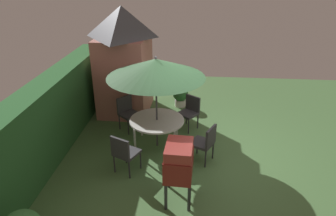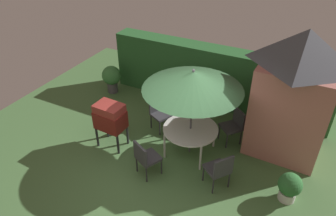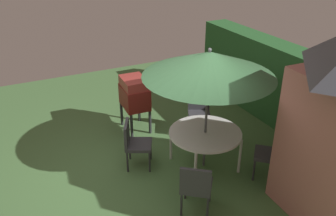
{
  "view_description": "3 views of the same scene",
  "coord_description": "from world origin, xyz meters",
  "px_view_note": "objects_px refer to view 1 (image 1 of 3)",
  "views": [
    {
      "loc": [
        -6.23,
        0.25,
        4.09
      ],
      "look_at": [
        0.19,
        0.82,
        1.06
      ],
      "focal_mm": 32.88,
      "sensor_mm": 36.0,
      "label": 1
    },
    {
      "loc": [
        2.42,
        -4.42,
        5.23
      ],
      "look_at": [
        -0.26,
        0.88,
        1.28
      ],
      "focal_mm": 33.69,
      "sensor_mm": 36.0,
      "label": 2
    },
    {
      "loc": [
        4.86,
        -1.94,
        3.96
      ],
      "look_at": [
        -0.06,
        0.49,
        1.21
      ],
      "focal_mm": 38.15,
      "sensor_mm": 36.0,
      "label": 3
    }
  ],
  "objects_px": {
    "patio_umbrella": "(156,68)",
    "potted_plant_by_grill": "(180,95)",
    "garden_shed": "(124,60)",
    "bbq_grill": "(179,161)",
    "chair_toward_hedge": "(205,141)",
    "patio_table": "(157,122)",
    "chair_near_shed": "(127,111)",
    "chair_toward_house": "(190,110)",
    "chair_far_side": "(124,152)"
  },
  "relations": [
    {
      "from": "patio_table",
      "to": "bbq_grill",
      "type": "relative_size",
      "value": 1.09
    },
    {
      "from": "chair_near_shed",
      "to": "patio_table",
      "type": "bearing_deg",
      "value": -132.19
    },
    {
      "from": "patio_umbrella",
      "to": "chair_toward_hedge",
      "type": "relative_size",
      "value": 2.52
    },
    {
      "from": "garden_shed",
      "to": "chair_toward_house",
      "type": "bearing_deg",
      "value": -116.77
    },
    {
      "from": "garden_shed",
      "to": "chair_far_side",
      "type": "relative_size",
      "value": 3.43
    },
    {
      "from": "chair_toward_hedge",
      "to": "chair_near_shed",
      "type": "bearing_deg",
      "value": 55.95
    },
    {
      "from": "garden_shed",
      "to": "patio_table",
      "type": "distance_m",
      "value": 2.48
    },
    {
      "from": "chair_near_shed",
      "to": "bbq_grill",
      "type": "bearing_deg",
      "value": -150.15
    },
    {
      "from": "patio_umbrella",
      "to": "chair_far_side",
      "type": "xyz_separation_m",
      "value": [
        -1.13,
        0.55,
        -1.48
      ]
    },
    {
      "from": "patio_umbrella",
      "to": "potted_plant_by_grill",
      "type": "bearing_deg",
      "value": -10.55
    },
    {
      "from": "patio_table",
      "to": "patio_umbrella",
      "type": "height_order",
      "value": "patio_umbrella"
    },
    {
      "from": "garden_shed",
      "to": "chair_near_shed",
      "type": "height_order",
      "value": "garden_shed"
    },
    {
      "from": "chair_near_shed",
      "to": "chair_toward_house",
      "type": "distance_m",
      "value": 1.67
    },
    {
      "from": "garden_shed",
      "to": "potted_plant_by_grill",
      "type": "bearing_deg",
      "value": -75.82
    },
    {
      "from": "chair_far_side",
      "to": "potted_plant_by_grill",
      "type": "height_order",
      "value": "chair_far_side"
    },
    {
      "from": "garden_shed",
      "to": "bbq_grill",
      "type": "bearing_deg",
      "value": -154.66
    },
    {
      "from": "chair_toward_hedge",
      "to": "chair_toward_house",
      "type": "height_order",
      "value": "same"
    },
    {
      "from": "chair_near_shed",
      "to": "chair_toward_hedge",
      "type": "bearing_deg",
      "value": -124.05
    },
    {
      "from": "potted_plant_by_grill",
      "to": "chair_far_side",
      "type": "bearing_deg",
      "value": 164.2
    },
    {
      "from": "bbq_grill",
      "to": "chair_toward_house",
      "type": "distance_m",
      "value": 2.86
    },
    {
      "from": "patio_table",
      "to": "chair_near_shed",
      "type": "bearing_deg",
      "value": 47.81
    },
    {
      "from": "patio_table",
      "to": "chair_near_shed",
      "type": "relative_size",
      "value": 1.45
    },
    {
      "from": "potted_plant_by_grill",
      "to": "chair_near_shed",
      "type": "bearing_deg",
      "value": 139.84
    },
    {
      "from": "chair_far_side",
      "to": "potted_plant_by_grill",
      "type": "relative_size",
      "value": 1.35
    },
    {
      "from": "patio_table",
      "to": "chair_far_side",
      "type": "height_order",
      "value": "chair_far_side"
    },
    {
      "from": "chair_toward_house",
      "to": "bbq_grill",
      "type": "bearing_deg",
      "value": 177.2
    },
    {
      "from": "patio_umbrella",
      "to": "chair_near_shed",
      "type": "xyz_separation_m",
      "value": [
        0.81,
        0.89,
        -1.48
      ]
    },
    {
      "from": "chair_far_side",
      "to": "chair_toward_hedge",
      "type": "relative_size",
      "value": 1.0
    },
    {
      "from": "patio_table",
      "to": "chair_near_shed",
      "type": "height_order",
      "value": "chair_near_shed"
    },
    {
      "from": "chair_near_shed",
      "to": "chair_far_side",
      "type": "distance_m",
      "value": 1.97
    },
    {
      "from": "chair_near_shed",
      "to": "chair_far_side",
      "type": "xyz_separation_m",
      "value": [
        -1.94,
        -0.34,
        0.0
      ]
    },
    {
      "from": "patio_umbrella",
      "to": "chair_near_shed",
      "type": "relative_size",
      "value": 2.52
    },
    {
      "from": "patio_table",
      "to": "patio_umbrella",
      "type": "distance_m",
      "value": 1.33
    },
    {
      "from": "bbq_grill",
      "to": "chair_near_shed",
      "type": "bearing_deg",
      "value": 29.85
    },
    {
      "from": "chair_toward_house",
      "to": "potted_plant_by_grill",
      "type": "height_order",
      "value": "chair_toward_house"
    },
    {
      "from": "bbq_grill",
      "to": "chair_toward_hedge",
      "type": "height_order",
      "value": "bbq_grill"
    },
    {
      "from": "garden_shed",
      "to": "chair_near_shed",
      "type": "bearing_deg",
      "value": -166.11
    },
    {
      "from": "chair_toward_hedge",
      "to": "patio_table",
      "type": "bearing_deg",
      "value": 63.57
    },
    {
      "from": "chair_near_shed",
      "to": "chair_toward_hedge",
      "type": "relative_size",
      "value": 1.0
    },
    {
      "from": "bbq_grill",
      "to": "chair_far_side",
      "type": "xyz_separation_m",
      "value": [
        0.71,
        1.18,
        -0.33
      ]
    },
    {
      "from": "garden_shed",
      "to": "bbq_grill",
      "type": "relative_size",
      "value": 2.57
    },
    {
      "from": "garden_shed",
      "to": "patio_umbrella",
      "type": "relative_size",
      "value": 1.36
    },
    {
      "from": "patio_table",
      "to": "patio_umbrella",
      "type": "bearing_deg",
      "value": 82.87
    },
    {
      "from": "patio_table",
      "to": "chair_toward_house",
      "type": "height_order",
      "value": "chair_toward_house"
    },
    {
      "from": "patio_umbrella",
      "to": "chair_far_side",
      "type": "distance_m",
      "value": 1.94
    },
    {
      "from": "garden_shed",
      "to": "chair_toward_hedge",
      "type": "distance_m",
      "value": 3.61
    },
    {
      "from": "patio_umbrella",
      "to": "potted_plant_by_grill",
      "type": "xyz_separation_m",
      "value": [
        2.39,
        -0.45,
        -1.63
      ]
    },
    {
      "from": "bbq_grill",
      "to": "potted_plant_by_grill",
      "type": "relative_size",
      "value": 1.79
    },
    {
      "from": "chair_toward_hedge",
      "to": "potted_plant_by_grill",
      "type": "distance_m",
      "value": 3.05
    },
    {
      "from": "chair_toward_hedge",
      "to": "chair_toward_house",
      "type": "relative_size",
      "value": 1.0
    }
  ]
}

